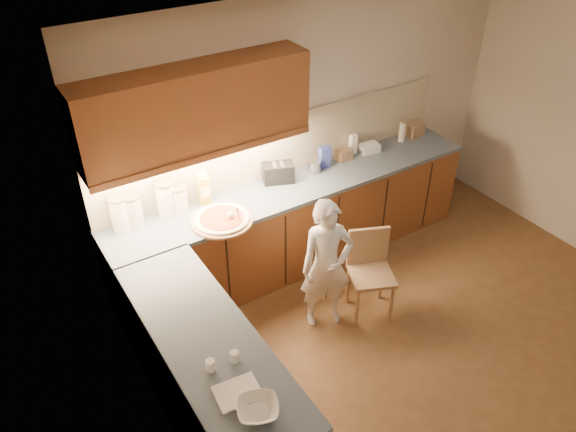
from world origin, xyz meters
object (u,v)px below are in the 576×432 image
object	(u,v)px
wooden_chair	(370,267)
pizza_on_board	(222,219)
oil_jug	(204,189)
child	(326,265)
toaster	(278,173)

from	to	relation	value
wooden_chair	pizza_on_board	bearing A→B (deg)	167.14
pizza_on_board	oil_jug	xyz separation A→B (m)	(0.00, 0.35, 0.12)
wooden_chair	oil_jug	xyz separation A→B (m)	(-1.05, 1.11, 0.58)
wooden_chair	oil_jug	world-z (taller)	oil_jug
child	wooden_chair	size ratio (longest dim) A/B	1.52
toaster	wooden_chair	bearing A→B (deg)	-53.14
pizza_on_board	wooden_chair	xyz separation A→B (m)	(1.05, -0.76, -0.46)
pizza_on_board	toaster	size ratio (longest dim) A/B	1.64
oil_jug	toaster	distance (m)	0.76
child	wooden_chair	bearing A→B (deg)	6.12
pizza_on_board	oil_jug	distance (m)	0.37
wooden_chair	toaster	distance (m)	1.23
child	toaster	bearing A→B (deg)	100.00
pizza_on_board	child	world-z (taller)	child
child	wooden_chair	world-z (taller)	child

